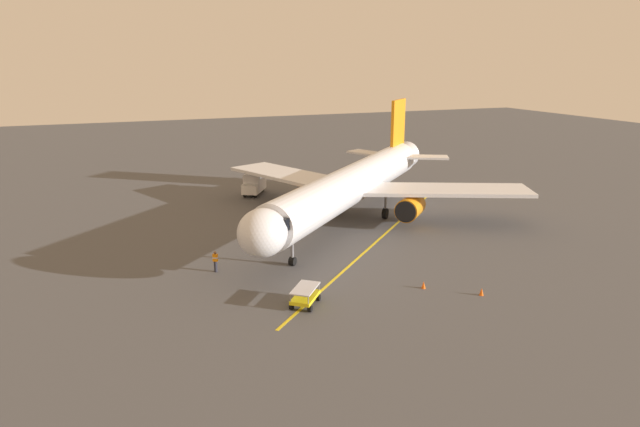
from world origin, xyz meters
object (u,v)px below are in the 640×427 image
at_px(baggage_cart_portside, 305,296).
at_px(safety_cone_nose_left, 482,292).
at_px(airplane, 353,184).
at_px(ground_crew_marshaller, 215,261).
at_px(safety_cone_nose_right, 424,285).
at_px(box_truck_near_nose, 254,183).

relative_size(baggage_cart_portside, safety_cone_nose_left, 5.28).
bearing_deg(baggage_cart_portside, airplane, -123.89).
bearing_deg(ground_crew_marshaller, baggage_cart_portside, 117.65).
bearing_deg(ground_crew_marshaller, airplane, -151.28).
height_order(ground_crew_marshaller, safety_cone_nose_right, ground_crew_marshaller).
bearing_deg(baggage_cart_portside, box_truck_near_nose, -99.29).
distance_m(ground_crew_marshaller, box_truck_near_nose, 26.55).
bearing_deg(safety_cone_nose_right, baggage_cart_portside, -3.17).
height_order(airplane, baggage_cart_portside, airplane).
bearing_deg(airplane, safety_cone_nose_right, 81.99).
relative_size(ground_crew_marshaller, box_truck_near_nose, 0.35).
bearing_deg(box_truck_near_nose, safety_cone_nose_right, 96.21).
bearing_deg(airplane, safety_cone_nose_left, 91.89).
distance_m(box_truck_near_nose, safety_cone_nose_right, 33.82).
bearing_deg(safety_cone_nose_right, airplane, -98.01).
xyz_separation_m(airplane, baggage_cart_portside, (11.57, 17.22, -3.35)).
bearing_deg(box_truck_near_nose, airplane, 111.17).
xyz_separation_m(ground_crew_marshaller, safety_cone_nose_right, (-13.50, 8.96, -0.61)).
xyz_separation_m(ground_crew_marshaller, box_truck_near_nose, (-9.84, -24.65, 0.50)).
bearing_deg(safety_cone_nose_left, airplane, -88.11).
bearing_deg(ground_crew_marshaller, safety_cone_nose_left, 145.21).
distance_m(airplane, box_truck_near_nose, 17.23).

